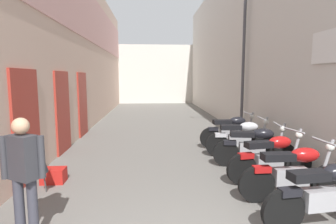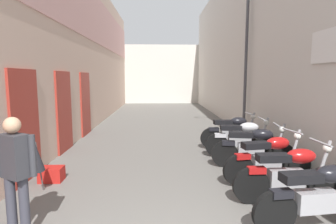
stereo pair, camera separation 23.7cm
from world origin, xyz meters
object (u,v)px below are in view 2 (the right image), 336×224
motorcycle_fourth (254,146)px  pedestrian_by_doorway (15,170)px  plastic_crate (52,174)px  motorcycle_second (290,173)px  street_lamp (244,49)px  motorcycle_third (269,158)px  umbrella_leaning (37,157)px  motorcycle_nearest (320,195)px  motorcycle_sixth (233,131)px  motorcycle_fifth (242,138)px

motorcycle_fourth → pedestrian_by_doorway: pedestrian_by_doorway is taller
motorcycle_fourth → plastic_crate: 4.31m
motorcycle_second → motorcycle_fourth: 1.71m
motorcycle_second → street_lamp: street_lamp is taller
motorcycle_third → plastic_crate: bearing=177.0°
street_lamp → motorcycle_third: bearing=-99.7°
pedestrian_by_doorway → umbrella_leaning: pedestrian_by_doorway is taller
motorcycle_nearest → motorcycle_sixth: size_ratio=1.00×
motorcycle_fifth → street_lamp: bearing=73.6°
motorcycle_second → street_lamp: 5.61m
pedestrian_by_doorway → plastic_crate: pedestrian_by_doorway is taller
umbrella_leaning → plastic_crate: bearing=91.5°
motorcycle_fourth → pedestrian_by_doorway: bearing=-146.0°
motorcycle_fourth → motorcycle_fifth: bearing=90.0°
motorcycle_second → motorcycle_fifth: (-0.00, 2.59, 0.00)m
street_lamp → motorcycle_second: bearing=-98.1°
motorcycle_sixth → umbrella_leaning: (-4.23, -3.04, 0.18)m
motorcycle_nearest → motorcycle_fourth: same height
motorcycle_fifth → motorcycle_fourth: bearing=-90.0°
motorcycle_fifth → street_lamp: street_lamp is taller
plastic_crate → motorcycle_sixth: bearing=29.7°
motorcycle_sixth → street_lamp: street_lamp is taller
motorcycle_third → umbrella_leaning: size_ratio=1.90×
motorcycle_fifth → pedestrian_by_doorway: size_ratio=1.18×
pedestrian_by_doorway → plastic_crate: size_ratio=3.57×
motorcycle_nearest → umbrella_leaning: size_ratio=1.91×
motorcycle_fourth → umbrella_leaning: 4.42m
motorcycle_fifth → street_lamp: (0.71, 2.40, 2.46)m
motorcycle_nearest → motorcycle_fifth: bearing=90.0°
motorcycle_third → motorcycle_sixth: (0.00, 2.64, 0.00)m
pedestrian_by_doorway → plastic_crate: 2.16m
motorcycle_third → pedestrian_by_doorway: bearing=-155.6°
motorcycle_sixth → motorcycle_fourth: bearing=-90.0°
motorcycle_second → motorcycle_third: size_ratio=1.01×
pedestrian_by_doorway → motorcycle_fifth: bearing=42.1°
motorcycle_fifth → pedestrian_by_doorway: bearing=-137.9°
motorcycle_third → motorcycle_fifth: bearing=90.0°
street_lamp → umbrella_leaning: bearing=-137.4°
motorcycle_second → pedestrian_by_doorway: bearing=-166.8°
motorcycle_third → motorcycle_fourth: size_ratio=1.00×
motorcycle_fourth → street_lamp: bearing=77.8°
umbrella_leaning → motorcycle_nearest: bearing=-16.9°
motorcycle_nearest → motorcycle_fourth: bearing=90.0°
motorcycle_nearest → motorcycle_fifth: same height
umbrella_leaning → pedestrian_by_doorway: bearing=-75.8°
pedestrian_by_doorway → street_lamp: 7.75m
motorcycle_fourth → motorcycle_sixth: 1.78m
motorcycle_third → plastic_crate: (-4.25, 0.22, -0.36)m
plastic_crate → street_lamp: (4.95, 3.92, 2.82)m
motorcycle_third → motorcycle_fourth: 0.87m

